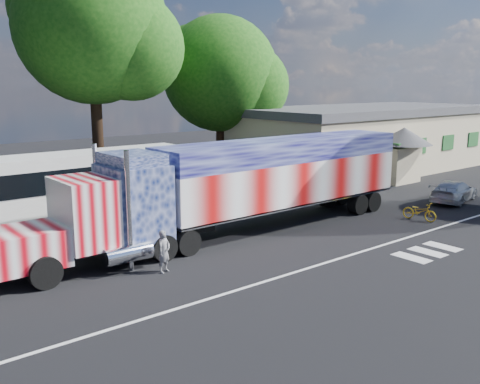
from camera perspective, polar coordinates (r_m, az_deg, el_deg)
ground at (r=24.19m, az=4.51°, el=-5.52°), size 100.00×100.00×0.00m
lane_markings at (r=23.05m, az=14.16°, el=-6.71°), size 30.00×2.67×0.01m
semi_truck at (r=25.33m, az=0.32°, el=0.89°), size 21.88×3.46×4.66m
coach_bus at (r=28.69m, az=-17.20°, el=0.54°), size 12.36×2.88×3.60m
hall_building at (r=45.50m, az=13.40°, el=5.60°), size 22.40×12.80×5.20m
parked_car at (r=34.91m, az=21.84°, el=0.09°), size 4.77×2.72×1.30m
woman at (r=20.58m, az=-8.10°, el=-6.30°), size 0.70×0.57×1.64m
bicycle at (r=29.58m, az=18.60°, el=-1.97°), size 0.92×1.90×0.96m
tree_n_mid at (r=35.35m, az=-15.22°, el=16.50°), size 9.86×9.39×15.14m
tree_ne_a at (r=41.92m, az=-1.92°, el=12.43°), size 9.26×8.82×12.19m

